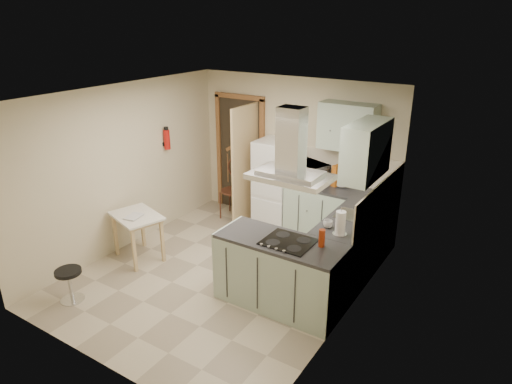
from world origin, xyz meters
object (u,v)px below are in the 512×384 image
Objects in this scene: microwave at (308,173)px; fridge at (275,184)px; peninsula at (280,273)px; drop_leaf_table at (138,237)px; extractor_hood at (290,177)px; stool at (70,285)px; bentwood_chair at (233,191)px.

fridge is at bearing -161.92° from microwave.
peninsula reaches higher than drop_leaf_table.
fridge reaches higher than microwave.
extractor_hood reaches higher than stool.
peninsula is at bearing 20.40° from drop_leaf_table.
bentwood_chair is (-2.13, 1.88, -1.23)m from extractor_hood.
bentwood_chair is at bearing -173.03° from fridge.
fridge is 0.85m from bentwood_chair.
microwave is at bearing -4.23° from bentwood_chair.
stool is at bearing -95.98° from microwave.
peninsula reaches higher than stool.
extractor_hood is (0.10, 0.00, 1.27)m from peninsula.
fridge is at bearing 121.74° from peninsula.
bentwood_chair is (0.32, 1.99, 0.14)m from drop_leaf_table.
fridge is 2.35m from peninsula.
microwave reaches higher than stool.
stool is (-1.05, -3.33, -0.53)m from fridge.
fridge is at bearing -0.20° from bentwood_chair.
microwave is at bearing -2.50° from fridge.
drop_leaf_table is at bearing -118.20° from fridge.
bentwood_chair is at bearing 85.54° from stool.
bentwood_chair is 3.25m from stool.
peninsula is 2.35m from drop_leaf_table.
microwave is (-0.73, 1.95, -0.65)m from extractor_hood.
stool is at bearing -69.20° from drop_leaf_table.
peninsula is at bearing -58.26° from fridge.
drop_leaf_table is at bearing -177.58° from extractor_hood.
drop_leaf_table is at bearing -106.20° from bentwood_chair.
bentwood_chair is at bearing 98.85° from drop_leaf_table.
extractor_hood is at bearing -48.68° from bentwood_chair.
fridge reaches higher than drop_leaf_table.
extractor_hood reaches higher than peninsula.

